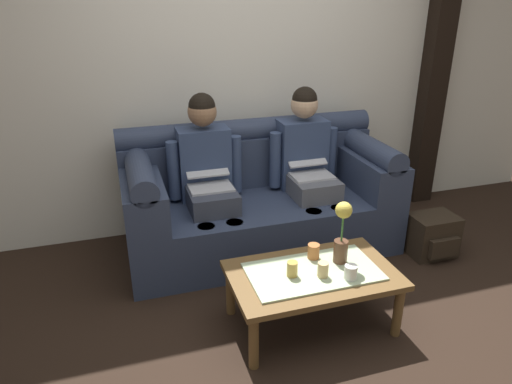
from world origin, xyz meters
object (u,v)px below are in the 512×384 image
couch (258,201)px  flower_vase (342,232)px  cup_far_left (323,270)px  person_right (307,161)px  backpack_right (433,236)px  cup_far_center (351,272)px  cup_near_left (292,269)px  person_left (207,172)px  coffee_table (313,278)px  cup_near_right (314,251)px

couch → flower_vase: couch is taller
couch → cup_far_left: couch is taller
person_right → flower_vase: (-0.20, -1.00, -0.08)m
person_right → backpack_right: size_ratio=3.54×
cup_far_center → cup_far_left: (-0.14, 0.07, 0.00)m
flower_vase → cup_near_left: bearing=-169.9°
person_left → backpack_right: (1.61, -0.56, -0.50)m
cup_far_center → flower_vase: bearing=81.6°
coffee_table → cup_far_center: size_ratio=11.83×
couch → person_left: person_left is taller
flower_vase → cup_near_right: flower_vase is taller
cup_near_right → cup_far_left: size_ratio=1.03×
flower_vase → cup_near_right: (-0.14, 0.09, -0.16)m
flower_vase → cup_near_left: 0.37m
cup_near_right → cup_far_center: cup_near_right is taller
coffee_table → cup_far_center: 0.24m
person_left → person_right: bearing=0.0°
person_right → cup_far_center: bearing=-100.9°
couch → person_left: (-0.40, -0.00, 0.28)m
couch → cup_near_right: (0.06, -0.92, 0.05)m
couch → person_left: size_ratio=1.67×
couch → flower_vase: 1.04m
coffee_table → cup_far_center: cup_far_center is taller
person_left → backpack_right: bearing=-19.2°
couch → cup_far_center: size_ratio=24.62×
cup_near_right → cup_far_center: 0.29m
person_left → coffee_table: size_ratio=1.25×
cup_near_right → backpack_right: 1.24m
person_left → person_right: (0.79, 0.00, -0.00)m
coffee_table → backpack_right: coffee_table is taller
person_right → cup_far_left: (-0.37, -1.12, -0.24)m
backpack_right → flower_vase: bearing=-156.8°
cup_near_left → cup_far_center: size_ratio=1.08×
couch → backpack_right: couch is taller
person_right → cup_far_center: 1.23m
flower_vase → cup_far_left: (-0.17, -0.12, -0.16)m
cup_near_right → backpack_right: size_ratio=0.26×
flower_vase → cup_far_center: (-0.03, -0.18, -0.16)m
coffee_table → cup_far_left: size_ratio=11.11×
person_right → cup_far_left: 1.20m
backpack_right → couch: bearing=155.2°
cup_near_left → cup_far_center: bearing=-22.2°
cup_far_left → person_left: bearing=110.8°
cup_far_left → backpack_right: (1.19, 0.55, -0.26)m
cup_near_right → backpack_right: cup_near_right is taller
coffee_table → cup_near_right: (0.06, 0.13, 0.10)m
cup_near_right → cup_near_left: bearing=-143.5°
person_left → coffee_table: person_left is taller
person_right → coffee_table: size_ratio=1.25×
person_left → cup_near_right: (0.45, -0.91, -0.24)m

